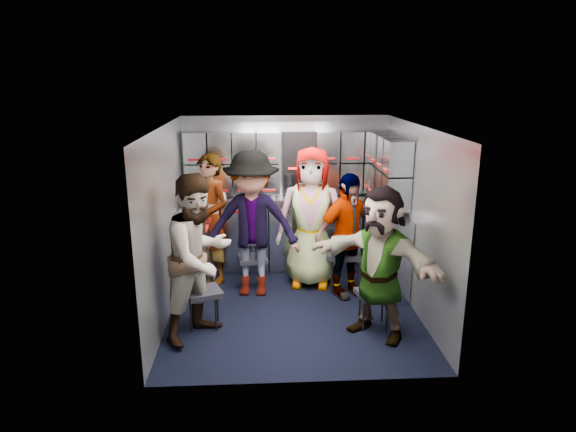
{
  "coord_description": "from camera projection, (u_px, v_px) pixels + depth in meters",
  "views": [
    {
      "loc": [
        -0.37,
        -5.48,
        2.65
      ],
      "look_at": [
        -0.03,
        0.35,
        1.02
      ],
      "focal_mm": 32.0,
      "sensor_mm": 36.0,
      "label": 1
    }
  ],
  "objects": [
    {
      "name": "jump_seat_near_left",
      "position": [
        204.0,
        294.0,
        5.46
      ],
      "size": [
        0.45,
        0.44,
        0.42
      ],
      "rotation": [
        0.0,
        0.0,
        0.36
      ],
      "color": "black",
      "rests_on": "ground"
    },
    {
      "name": "right_cabinet",
      "position": [
        388.0,
        248.0,
        6.51
      ],
      "size": [
        0.28,
        1.2,
        1.0
      ],
      "primitive_type": "cube",
      "color": "#9498A3",
      "rests_on": "ground"
    },
    {
      "name": "attendant_arc_c",
      "position": [
        311.0,
        218.0,
        6.46
      ],
      "size": [
        0.95,
        0.7,
        1.78
      ],
      "primitive_type": "imported",
      "rotation": [
        0.0,
        0.0,
        -0.17
      ],
      "color": "black",
      "rests_on": "ground"
    },
    {
      "name": "bottle_mid",
      "position": [
        273.0,
        189.0,
        6.87
      ],
      "size": [
        0.06,
        0.06,
        0.25
      ],
      "primitive_type": "cylinder",
      "color": "white",
      "rests_on": "counter"
    },
    {
      "name": "jump_seat_near_right",
      "position": [
        374.0,
        295.0,
        5.48
      ],
      "size": [
        0.41,
        0.4,
        0.41
      ],
      "rotation": [
        0.0,
        0.0,
        0.24
      ],
      "color": "black",
      "rests_on": "ground"
    },
    {
      "name": "attendant_arc_a",
      "position": [
        200.0,
        257.0,
        5.16
      ],
      "size": [
        1.03,
        1.06,
        1.72
      ],
      "primitive_type": "imported",
      "rotation": [
        0.0,
        0.0,
        0.89
      ],
      "color": "black",
      "rests_on": "ground"
    },
    {
      "name": "locker_bank_right",
      "position": [
        390.0,
        170.0,
        6.34
      ],
      "size": [
        0.28,
        1.0,
        0.82
      ],
      "primitive_type": "cube",
      "color": "#9498A3",
      "rests_on": "wall_right"
    },
    {
      "name": "wall_left",
      "position": [
        166.0,
        224.0,
        5.64
      ],
      "size": [
        0.04,
        3.0,
        2.1
      ],
      "primitive_type": "cube",
      "color": "#9398A0",
      "rests_on": "ground"
    },
    {
      "name": "floor",
      "position": [
        293.0,
        308.0,
        6.0
      ],
      "size": [
        3.0,
        3.0,
        0.0
      ],
      "primitive_type": "plane",
      "color": "black",
      "rests_on": "ground"
    },
    {
      "name": "attendant_standing",
      "position": [
        210.0,
        219.0,
        6.57
      ],
      "size": [
        0.72,
        0.72,
        1.68
      ],
      "primitive_type": "imported",
      "rotation": [
        0.0,
        0.0,
        -0.78
      ],
      "color": "black",
      "rests_on": "ground"
    },
    {
      "name": "cup_left",
      "position": [
        223.0,
        195.0,
        6.85
      ],
      "size": [
        0.08,
        0.08,
        0.09
      ],
      "primitive_type": "cylinder",
      "color": "#C6B48B",
      "rests_on": "counter"
    },
    {
      "name": "counter",
      "position": [
        287.0,
        198.0,
        6.97
      ],
      "size": [
        2.68,
        0.42,
        0.03
      ],
      "primitive_type": "cube",
      "color": "#B1B4B9",
      "rests_on": "cart_bank_back"
    },
    {
      "name": "jump_seat_center",
      "position": [
        309.0,
        247.0,
        6.75
      ],
      "size": [
        0.51,
        0.49,
        0.5
      ],
      "rotation": [
        0.0,
        0.0,
        -0.26
      ],
      "color": "black",
      "rests_on": "ground"
    },
    {
      "name": "coffee_niche",
      "position": [
        299.0,
        163.0,
        6.97
      ],
      "size": [
        0.46,
        0.16,
        0.84
      ],
      "primitive_type": null,
      "color": "black",
      "rests_on": "wall_back"
    },
    {
      "name": "wall_right",
      "position": [
        416.0,
        220.0,
        5.79
      ],
      "size": [
        0.04,
        3.0,
        2.1
      ],
      "primitive_type": "cube",
      "color": "#9398A0",
      "rests_on": "ground"
    },
    {
      "name": "attendant_arc_b",
      "position": [
        252.0,
        224.0,
        6.17
      ],
      "size": [
        1.21,
        0.78,
        1.78
      ],
      "primitive_type": "imported",
      "rotation": [
        0.0,
        0.0,
        -0.1
      ],
      "color": "black",
      "rests_on": "ground"
    },
    {
      "name": "cup_right",
      "position": [
        379.0,
        193.0,
        6.96
      ],
      "size": [
        0.09,
        0.09,
        0.09
      ],
      "primitive_type": "cylinder",
      "color": "#C6B48B",
      "rests_on": "counter"
    },
    {
      "name": "jump_seat_mid_left",
      "position": [
        253.0,
        260.0,
        6.48
      ],
      "size": [
        0.39,
        0.37,
        0.42
      ],
      "rotation": [
        0.0,
        0.0,
        0.12
      ],
      "color": "black",
      "rests_on": "ground"
    },
    {
      "name": "attendant_arc_d",
      "position": [
        346.0,
        236.0,
        6.16
      ],
      "size": [
        0.96,
        0.75,
        1.53
      ],
      "primitive_type": "imported",
      "rotation": [
        0.0,
        0.0,
        0.49
      ],
      "color": "black",
      "rests_on": "ground"
    },
    {
      "name": "ceiling",
      "position": [
        293.0,
        127.0,
        5.44
      ],
      "size": [
        2.8,
        3.0,
        0.02
      ],
      "primitive_type": "cube",
      "color": "silver",
      "rests_on": "wall_back"
    },
    {
      "name": "bottle_left",
      "position": [
        213.0,
        190.0,
        6.83
      ],
      "size": [
        0.07,
        0.07,
        0.22
      ],
      "primitive_type": "cylinder",
      "color": "white",
      "rests_on": "counter"
    },
    {
      "name": "wall_back",
      "position": [
        286.0,
        192.0,
        7.16
      ],
      "size": [
        2.8,
        0.04,
        2.1
      ],
      "primitive_type": "cube",
      "color": "#9398A0",
      "rests_on": "ground"
    },
    {
      "name": "jump_seat_mid_right",
      "position": [
        343.0,
        256.0,
        6.42
      ],
      "size": [
        0.46,
        0.45,
        0.5
      ],
      "rotation": [
        0.0,
        0.0,
        -0.12
      ],
      "color": "black",
      "rests_on": "ground"
    },
    {
      "name": "red_latch_strip",
      "position": [
        287.0,
        211.0,
        6.81
      ],
      "size": [
        2.6,
        0.02,
        0.03
      ],
      "primitive_type": "cube",
      "color": "maroon",
      "rests_on": "cart_bank_back"
    },
    {
      "name": "cart_bank_left",
      "position": [
        194.0,
        254.0,
        6.34
      ],
      "size": [
        0.38,
        0.76,
        0.99
      ],
      "primitive_type": "cube",
      "color": "#9498A3",
      "rests_on": "ground"
    },
    {
      "name": "locker_bank_back",
      "position": [
        286.0,
        162.0,
        6.9
      ],
      "size": [
        2.68,
        0.28,
        0.82
      ],
      "primitive_type": "cube",
      "color": "#9498A3",
      "rests_on": "wall_back"
    },
    {
      "name": "attendant_arc_e",
      "position": [
        380.0,
        263.0,
        5.19
      ],
      "size": [
        1.41,
        1.35,
        1.59
      ],
      "primitive_type": "imported",
      "rotation": [
        0.0,
        0.0,
        -0.74
      ],
      "color": "black",
      "rests_on": "ground"
    },
    {
      "name": "bottle_right",
      "position": [
        370.0,
        187.0,
        6.94
      ],
      "size": [
        0.07,
        0.07,
        0.25
      ],
      "primitive_type": "cylinder",
      "color": "white",
      "rests_on": "counter"
    },
    {
      "name": "cart_bank_back",
      "position": [
        287.0,
        234.0,
        7.11
      ],
      "size": [
        2.68,
        0.38,
        0.99
      ],
      "primitive_type": "cube",
      "color": "#9498A3",
      "rests_on": "ground"
    }
  ]
}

